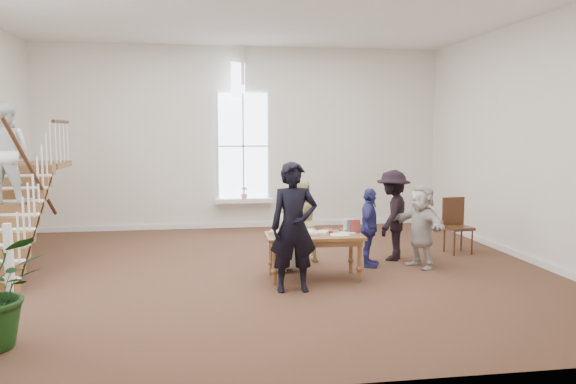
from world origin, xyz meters
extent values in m
plane|color=#482B1C|center=(0.00, 0.00, 0.00)|extent=(10.00, 10.00, 0.00)
plane|color=silver|center=(0.00, 4.50, 2.25)|extent=(10.00, 0.00, 10.00)
plane|color=silver|center=(0.00, -4.50, 2.25)|extent=(10.00, 0.00, 10.00)
plane|color=silver|center=(5.00, 0.00, 2.25)|extent=(0.00, 9.00, 9.00)
plane|color=white|center=(0.00, 0.00, 4.50)|extent=(10.00, 10.00, 0.00)
cube|color=white|center=(0.00, 4.32, 0.70)|extent=(1.45, 0.28, 0.10)
plane|color=white|center=(0.00, 4.44, 2.05)|extent=(2.60, 0.00, 2.60)
plane|color=white|center=(0.00, 4.44, 3.65)|extent=(0.60, 0.60, 0.85)
cube|color=white|center=(0.00, 4.47, 0.06)|extent=(10.00, 0.04, 0.12)
imported|color=pink|center=(0.00, 4.29, 0.90)|extent=(0.17, 0.17, 0.30)
cube|color=brown|center=(-4.35, 0.40, 0.90)|extent=(1.10, 0.30, 0.20)
cube|color=brown|center=(-4.35, 0.70, 1.10)|extent=(1.10, 0.30, 0.20)
cube|color=brown|center=(-4.35, 1.00, 1.30)|extent=(1.10, 0.30, 0.20)
cube|color=brown|center=(-4.35, 1.30, 1.50)|extent=(1.10, 0.30, 0.20)
cube|color=brown|center=(-4.35, 1.60, 1.70)|extent=(1.10, 0.30, 0.20)
cube|color=brown|center=(-4.35, 2.50, 1.74)|extent=(1.10, 1.20, 0.12)
cube|color=white|center=(-3.86, -0.95, 0.55)|extent=(0.10, 0.10, 1.10)
cylinder|color=#371F0F|center=(-3.85, 0.40, 1.75)|extent=(0.07, 2.74, 1.86)
imported|color=silver|center=(-4.35, 0.70, 2.06)|extent=(0.94, 0.79, 1.72)
cube|color=brown|center=(0.78, -0.63, 0.72)|extent=(1.61, 0.84, 0.05)
cube|color=brown|center=(0.78, -0.63, 0.64)|extent=(1.48, 0.72, 0.10)
cylinder|color=brown|center=(0.08, -0.91, 0.34)|extent=(0.07, 0.07, 0.69)
cylinder|color=brown|center=(1.46, -0.95, 0.34)|extent=(0.07, 0.07, 0.69)
cylinder|color=brown|center=(0.10, -0.32, 0.34)|extent=(0.07, 0.07, 0.69)
cylinder|color=brown|center=(1.48, -0.36, 0.34)|extent=(0.07, 0.07, 0.69)
cube|color=silver|center=(0.72, -0.49, 0.77)|extent=(0.18, 0.23, 0.05)
cube|color=beige|center=(0.70, -0.67, 0.76)|extent=(0.21, 0.25, 0.03)
cube|color=tan|center=(0.17, -0.48, 0.77)|extent=(0.31, 0.35, 0.05)
cube|color=silver|center=(1.33, -0.65, 0.75)|extent=(0.27, 0.26, 0.02)
cube|color=#4C5972|center=(0.33, -0.62, 0.77)|extent=(0.28, 0.30, 0.06)
cube|color=maroon|center=(1.04, -0.46, 0.77)|extent=(0.22, 0.30, 0.05)
cube|color=white|center=(0.67, -0.63, 0.77)|extent=(0.21, 0.29, 0.06)
cube|color=#BFB299|center=(0.73, -0.59, 0.76)|extent=(0.31, 0.33, 0.03)
cube|color=silver|center=(0.44, -0.89, 0.77)|extent=(0.25, 0.26, 0.06)
cube|color=beige|center=(0.80, -0.64, 0.76)|extent=(0.20, 0.25, 0.04)
cube|color=tan|center=(0.61, -0.39, 0.76)|extent=(0.15, 0.26, 0.03)
cube|color=silver|center=(1.11, -0.81, 0.75)|extent=(0.23, 0.25, 0.02)
cube|color=#4C5972|center=(0.38, -0.59, 0.76)|extent=(0.20, 0.23, 0.03)
cube|color=maroon|center=(1.38, -0.45, 0.77)|extent=(0.27, 0.26, 0.05)
cube|color=white|center=(0.71, -0.46, 0.76)|extent=(0.24, 0.25, 0.04)
cube|color=#BFB299|center=(0.74, -0.41, 0.76)|extent=(0.21, 0.26, 0.04)
cube|color=silver|center=(0.91, -0.66, 0.77)|extent=(0.25, 0.29, 0.05)
cube|color=beige|center=(1.19, -0.81, 0.76)|extent=(0.25, 0.32, 0.03)
imported|color=black|center=(0.33, -1.28, 0.99)|extent=(0.73, 0.48, 1.98)
imported|color=silver|center=(0.43, -0.03, 0.71)|extent=(0.80, 0.64, 1.42)
imported|color=#D4C384|center=(0.73, 0.47, 0.78)|extent=(0.94, 0.86, 1.56)
imported|color=navy|center=(1.92, 0.03, 0.71)|extent=(0.66, 0.90, 1.42)
imported|color=black|center=(2.52, 0.48, 0.85)|extent=(1.13, 1.27, 1.71)
imported|color=beige|center=(2.82, -0.17, 0.75)|extent=(0.87, 1.47, 1.51)
cube|color=#371F0F|center=(4.00, 0.81, 0.51)|extent=(0.52, 0.52, 0.06)
cube|color=#371F0F|center=(3.98, 1.03, 0.82)|extent=(0.48, 0.09, 0.57)
cylinder|color=#371F0F|center=(3.83, 0.60, 0.25)|extent=(0.04, 0.04, 0.50)
cylinder|color=#371F0F|center=(4.21, 0.64, 0.25)|extent=(0.04, 0.04, 0.50)
cylinder|color=#371F0F|center=(3.79, 0.98, 0.25)|extent=(0.04, 0.04, 0.50)
cylinder|color=#371F0F|center=(4.17, 1.02, 0.25)|extent=(0.04, 0.04, 0.50)
camera|label=1|loc=(-1.04, -9.55, 2.46)|focal=35.00mm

